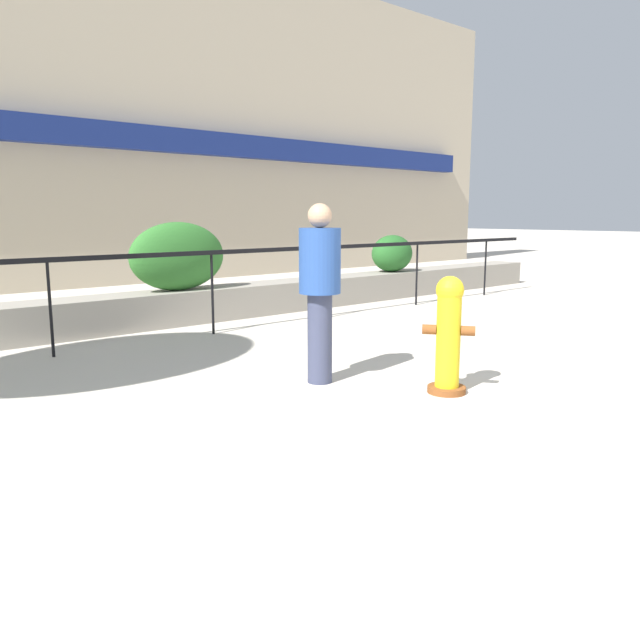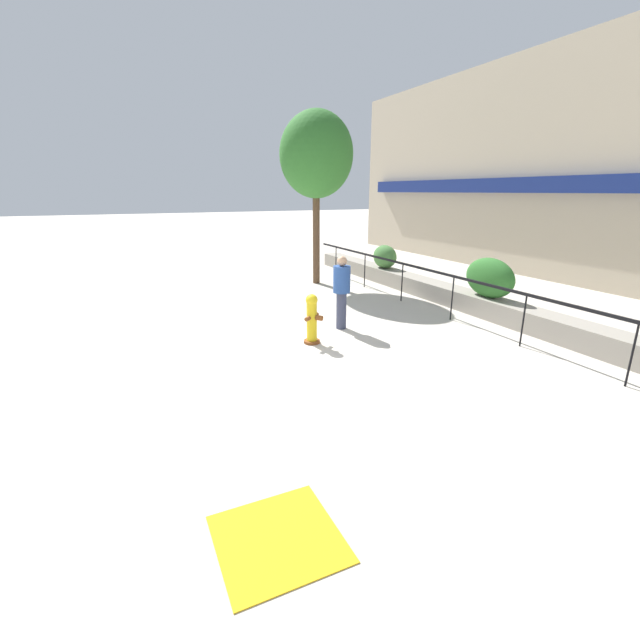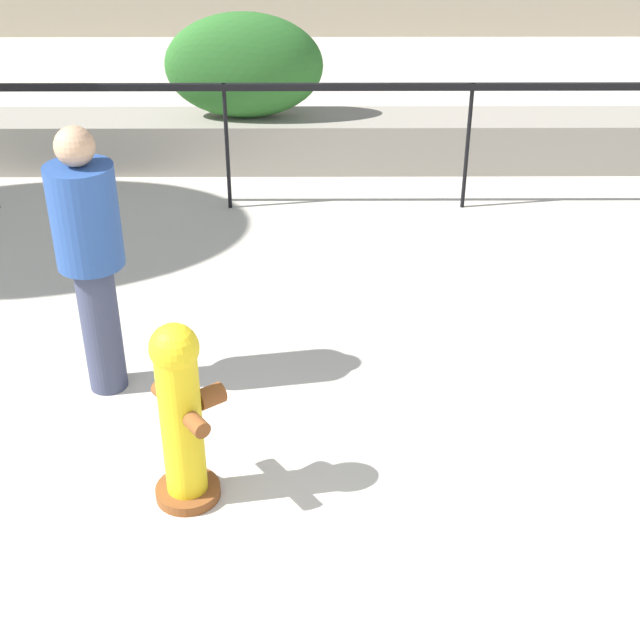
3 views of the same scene
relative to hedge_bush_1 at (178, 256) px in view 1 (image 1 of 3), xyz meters
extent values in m
plane|color=beige|center=(-0.09, -6.00, -1.01)|extent=(120.00, 120.00, 0.00)
cube|color=tan|center=(-0.09, 6.00, 2.99)|extent=(30.00, 1.00, 8.00)
cube|color=navy|center=(-0.09, 5.32, 2.35)|extent=(27.00, 0.36, 0.56)
cube|color=gray|center=(-0.09, 0.00, -0.76)|extent=(18.00, 0.70, 0.50)
cube|color=black|center=(-0.09, -1.10, 0.11)|extent=(15.00, 0.05, 0.06)
cylinder|color=black|center=(-2.24, -1.10, -0.44)|extent=(0.04, 0.04, 1.15)
cylinder|color=black|center=(-0.09, -1.10, -0.44)|extent=(0.04, 0.04, 1.15)
cylinder|color=black|center=(2.05, -1.10, -0.44)|extent=(0.04, 0.04, 1.15)
cylinder|color=black|center=(4.19, -1.10, -0.44)|extent=(0.04, 0.04, 1.15)
cylinder|color=black|center=(6.34, -1.10, -0.44)|extent=(0.04, 0.04, 1.15)
ellipsoid|color=#2D6B28|center=(0.00, 0.00, 0.00)|extent=(1.55, 0.58, 1.02)
ellipsoid|color=#235B23|center=(4.73, 0.00, -0.14)|extent=(0.92, 0.70, 0.73)
cylinder|color=brown|center=(0.00, -5.01, -0.98)|extent=(0.49, 0.49, 0.06)
cylinder|color=gold|center=(0.00, -5.01, -0.53)|extent=(0.31, 0.31, 0.85)
sphere|color=gold|center=(0.00, -5.01, -0.06)|extent=(0.25, 0.25, 0.25)
cylinder|color=brown|center=(0.14, -4.90, -0.42)|extent=(0.18, 0.17, 0.11)
cylinder|color=brown|center=(0.10, -5.15, -0.42)|extent=(0.15, 0.15, 0.09)
cylinder|color=brown|center=(-0.11, -4.87, -0.42)|extent=(0.15, 0.15, 0.09)
cylinder|color=#383D56|center=(-0.64, -3.96, -0.57)|extent=(0.24, 0.24, 0.88)
cylinder|color=#26478C|center=(-0.64, -3.96, 0.18)|extent=(0.40, 0.40, 0.62)
sphere|color=tan|center=(-0.64, -3.96, 0.60)|extent=(0.23, 0.23, 0.23)
camera|label=1|loc=(-4.55, -8.43, 0.61)|focal=35.00mm
camera|label=2|loc=(7.96, -8.53, 2.14)|focal=24.00mm
camera|label=3|loc=(0.70, -8.70, 2.30)|focal=50.00mm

